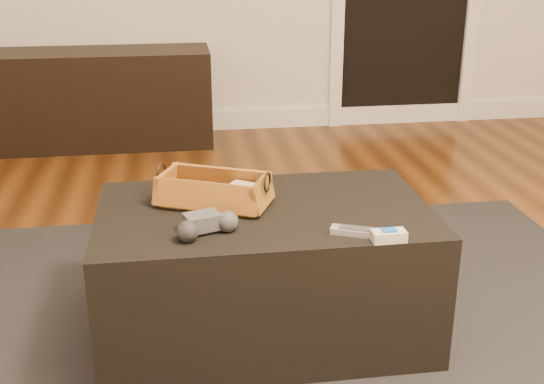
{
  "coord_description": "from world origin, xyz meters",
  "views": [
    {
      "loc": [
        -0.2,
        -1.59,
        1.21
      ],
      "look_at": [
        0.07,
        0.27,
        0.49
      ],
      "focal_mm": 45.0,
      "sensor_mm": 36.0,
      "label": 1
    }
  ],
  "objects": [
    {
      "name": "tv_remote",
      "position": [
        -0.12,
        0.34,
        0.45
      ],
      "size": [
        0.18,
        0.09,
        0.02
      ],
      "primitive_type": "cube",
      "rotation": [
        0.0,
        0.0,
        -0.32
      ],
      "color": "black",
      "rests_on": "wicker_basket"
    },
    {
      "name": "game_controller",
      "position": [
        -0.13,
        0.12,
        0.46
      ],
      "size": [
        0.19,
        0.14,
        0.06
      ],
      "color": "#414144",
      "rests_on": "ottoman"
    },
    {
      "name": "area_rug",
      "position": [
        0.05,
        0.24,
        0.01
      ],
      "size": [
        2.6,
        2.0,
        0.01
      ],
      "primitive_type": "cube",
      "color": "black",
      "rests_on": "floor"
    },
    {
      "name": "baseboard",
      "position": [
        0.0,
        2.73,
        0.06
      ],
      "size": [
        5.0,
        0.04,
        0.12
      ],
      "primitive_type": "cube",
      "color": "white",
      "rests_on": "floor"
    },
    {
      "name": "ottoman",
      "position": [
        0.05,
        0.29,
        0.22
      ],
      "size": [
        1.0,
        0.6,
        0.42
      ],
      "primitive_type": "cube",
      "color": "black",
      "rests_on": "area_rug"
    },
    {
      "name": "wicker_basket",
      "position": [
        -0.1,
        0.34,
        0.47
      ],
      "size": [
        0.38,
        0.3,
        0.12
      ],
      "color": "#B06727",
      "rests_on": "ottoman"
    },
    {
      "name": "cream_gadget",
      "position": [
        0.35,
        0.01,
        0.45
      ],
      "size": [
        0.09,
        0.05,
        0.03
      ],
      "color": "beige",
      "rests_on": "ottoman"
    },
    {
      "name": "media_cabinet",
      "position": [
        -0.7,
        2.51,
        0.28
      ],
      "size": [
        1.44,
        0.45,
        0.56
      ],
      "primitive_type": "cube",
      "color": "black",
      "rests_on": "floor"
    },
    {
      "name": "cloth_bundle",
      "position": [
        -0.01,
        0.33,
        0.47
      ],
      "size": [
        0.11,
        0.11,
        0.05
      ],
      "primitive_type": "cube",
      "rotation": [
        0.0,
        0.0,
        -0.6
      ],
      "color": "tan",
      "rests_on": "wicker_basket"
    },
    {
      "name": "silver_remote",
      "position": [
        0.29,
        0.06,
        0.44
      ],
      "size": [
        0.18,
        0.11,
        0.02
      ],
      "color": "#929499",
      "rests_on": "ottoman"
    }
  ]
}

